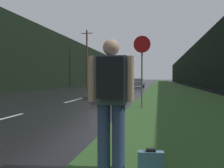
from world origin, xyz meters
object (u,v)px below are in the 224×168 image
(stop_sign, at_px, (142,63))
(car_passing_near, at_px, (112,87))
(hitchhiker_with_backpack, at_px, (111,96))
(car_passing_far, at_px, (137,83))
(suitcase, at_px, (151,162))

(stop_sign, distance_m, car_passing_near, 5.89)
(stop_sign, bearing_deg, hitchhiker_with_backpack, -89.44)
(stop_sign, xyz_separation_m, car_passing_far, (-2.39, 25.13, -1.30))
(hitchhiker_with_backpack, xyz_separation_m, suitcase, (0.55, 0.02, -0.89))
(car_passing_near, xyz_separation_m, car_passing_far, (0.00, 19.90, -0.04))
(hitchhiker_with_backpack, distance_m, car_passing_far, 32.42)
(hitchhiker_with_backpack, xyz_separation_m, car_passing_near, (-2.46, 12.42, -0.35))
(hitchhiker_with_backpack, relative_size, suitcase, 5.06)
(hitchhiker_with_backpack, bearing_deg, car_passing_near, 93.31)
(car_passing_near, distance_m, car_passing_far, 19.90)
(suitcase, distance_m, car_passing_far, 32.44)
(car_passing_near, height_order, car_passing_far, car_passing_near)
(stop_sign, height_order, car_passing_far, stop_sign)
(hitchhiker_with_backpack, height_order, suitcase, hitchhiker_with_backpack)
(car_passing_far, bearing_deg, suitcase, 95.32)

